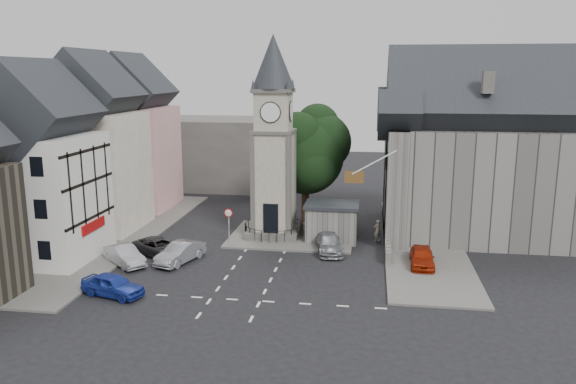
% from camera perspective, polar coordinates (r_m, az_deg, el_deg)
% --- Properties ---
extents(ground, '(120.00, 120.00, 0.00)m').
position_cam_1_polar(ground, '(39.28, -3.44, -7.77)').
color(ground, black).
rests_on(ground, ground).
extents(pavement_west, '(6.00, 30.00, 0.14)m').
position_cam_1_polar(pavement_west, '(48.59, -16.56, -4.27)').
color(pavement_west, '#595651').
rests_on(pavement_west, ground).
extents(pavement_east, '(6.00, 26.00, 0.14)m').
position_cam_1_polar(pavement_east, '(46.26, 13.45, -4.91)').
color(pavement_east, '#595651').
rests_on(pavement_east, ground).
extents(central_island, '(10.00, 8.00, 0.16)m').
position_cam_1_polar(central_island, '(46.49, 0.41, -4.47)').
color(central_island, '#595651').
rests_on(central_island, ground).
extents(road_markings, '(20.00, 8.00, 0.01)m').
position_cam_1_polar(road_markings, '(34.28, -5.36, -10.83)').
color(road_markings, silver).
rests_on(road_markings, ground).
extents(clock_tower, '(4.86, 4.86, 16.25)m').
position_cam_1_polar(clock_tower, '(45.09, -1.47, 5.45)').
color(clock_tower, '#4C4944').
rests_on(clock_tower, ground).
extents(stone_shelter, '(4.30, 3.30, 3.08)m').
position_cam_1_polar(stone_shelter, '(45.28, 4.47, -3.03)').
color(stone_shelter, '#5B5753').
rests_on(stone_shelter, ground).
extents(town_tree, '(7.20, 7.20, 10.80)m').
position_cam_1_polar(town_tree, '(49.87, 1.81, 4.76)').
color(town_tree, black).
rests_on(town_tree, ground).
extents(warning_sign_post, '(0.70, 0.19, 2.85)m').
position_cam_1_polar(warning_sign_post, '(44.44, -6.07, -2.72)').
color(warning_sign_post, black).
rests_on(warning_sign_post, ground).
extents(terrace_pink, '(8.10, 7.60, 12.80)m').
position_cam_1_polar(terrace_pink, '(57.48, -15.49, 4.90)').
color(terrace_pink, '#D29890').
rests_on(terrace_pink, ground).
extents(terrace_cream, '(8.10, 7.60, 12.80)m').
position_cam_1_polar(terrace_cream, '(50.33, -19.15, 3.71)').
color(terrace_cream, beige).
rests_on(terrace_cream, ground).
extents(terrace_tudor, '(8.10, 7.60, 12.00)m').
position_cam_1_polar(terrace_tudor, '(43.55, -23.93, 1.60)').
color(terrace_tudor, silver).
rests_on(terrace_tudor, ground).
extents(backdrop_west, '(20.00, 10.00, 8.00)m').
position_cam_1_polar(backdrop_west, '(67.75, -8.56, 4.03)').
color(backdrop_west, '#4C4944').
rests_on(backdrop_west, ground).
extents(east_building, '(14.40, 11.40, 12.60)m').
position_cam_1_polar(east_building, '(48.29, 17.77, 3.09)').
color(east_building, '#5B5753').
rests_on(east_building, ground).
extents(east_boundary_wall, '(0.40, 16.00, 0.90)m').
position_cam_1_polar(east_boundary_wall, '(47.91, 9.93, -3.70)').
color(east_boundary_wall, '#5B5753').
rests_on(east_boundary_wall, ground).
extents(flagpole, '(3.68, 0.10, 2.74)m').
position_cam_1_polar(flagpole, '(40.62, 8.75, 2.98)').
color(flagpole, white).
rests_on(flagpole, ground).
extents(car_west_blue, '(4.32, 2.66, 1.37)m').
position_cam_1_polar(car_west_blue, '(36.05, -17.38, -9.01)').
color(car_west_blue, '#1C329B').
rests_on(car_west_blue, ground).
extents(car_west_silver, '(4.10, 3.81, 1.37)m').
position_cam_1_polar(car_west_silver, '(41.39, -16.27, -6.20)').
color(car_west_silver, '#A2A3AA').
rests_on(car_west_silver, ground).
extents(car_west_grey, '(5.12, 4.18, 1.30)m').
position_cam_1_polar(car_west_grey, '(42.74, -12.89, -5.49)').
color(car_west_grey, '#2A292C').
rests_on(car_west_grey, ground).
extents(car_island_silver, '(2.82, 4.62, 1.44)m').
position_cam_1_polar(car_island_silver, '(40.94, -10.90, -6.08)').
color(car_island_silver, gray).
rests_on(car_island_silver, ground).
extents(car_island_east, '(2.70, 4.86, 1.33)m').
position_cam_1_polar(car_island_east, '(42.65, 4.20, -5.22)').
color(car_island_east, gray).
rests_on(car_island_east, ground).
extents(car_east_red, '(1.76, 4.12, 1.39)m').
position_cam_1_polar(car_east_red, '(40.49, 13.45, -6.44)').
color(car_east_red, '#9D2008').
rests_on(car_east_red, ground).
extents(pedestrian, '(0.77, 0.70, 1.77)m').
position_cam_1_polar(pedestrian, '(45.66, 9.08, -3.88)').
color(pedestrian, beige).
rests_on(pedestrian, ground).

